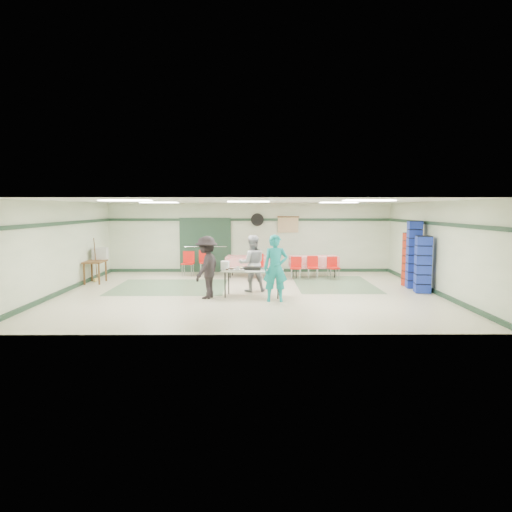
{
  "coord_description": "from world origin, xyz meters",
  "views": [
    {
      "loc": [
        0.14,
        -13.32,
        2.49
      ],
      "look_at": [
        0.22,
        -0.3,
        1.13
      ],
      "focal_mm": 32.0,
      "sensor_mm": 36.0,
      "label": 1
    }
  ],
  "objects_px": {
    "chair_a": "(313,265)",
    "chair_d": "(257,264)",
    "serving_table": "(253,272)",
    "dining_table_b": "(253,261)",
    "broom": "(96,259)",
    "crate_stack_blue_a": "(423,264)",
    "volunteer_teal": "(276,268)",
    "chair_loose_a": "(205,260)",
    "crate_stack_red": "(410,260)",
    "chair_b": "(296,266)",
    "chair_c": "(333,266)",
    "dining_table_a": "(314,261)",
    "volunteer_dark": "(207,267)",
    "chair_loose_b": "(188,261)",
    "office_printer": "(100,253)",
    "printer_table": "(95,264)",
    "crate_stack_blue_b": "(414,255)",
    "volunteer_grey": "(252,263)"
  },
  "relations": [
    {
      "from": "chair_a",
      "to": "chair_d",
      "type": "relative_size",
      "value": 0.9
    },
    {
      "from": "chair_b",
      "to": "chair_d",
      "type": "relative_size",
      "value": 0.88
    },
    {
      "from": "volunteer_grey",
      "to": "crate_stack_blue_b",
      "type": "xyz_separation_m",
      "value": [
        5.05,
        0.54,
        0.21
      ]
    },
    {
      "from": "broom",
      "to": "crate_stack_blue_a",
      "type": "bearing_deg",
      "value": -1.33
    },
    {
      "from": "chair_loose_b",
      "to": "crate_stack_blue_b",
      "type": "relative_size",
      "value": 0.43
    },
    {
      "from": "crate_stack_red",
      "to": "printer_table",
      "type": "xyz_separation_m",
      "value": [
        -10.3,
        0.72,
        -0.21
      ]
    },
    {
      "from": "dining_table_a",
      "to": "chair_d",
      "type": "height_order",
      "value": "chair_d"
    },
    {
      "from": "chair_loose_b",
      "to": "crate_stack_red",
      "type": "distance_m",
      "value": 7.76
    },
    {
      "from": "office_printer",
      "to": "chair_b",
      "type": "bearing_deg",
      "value": -7.78
    },
    {
      "from": "office_printer",
      "to": "chair_loose_b",
      "type": "bearing_deg",
      "value": 10.34
    },
    {
      "from": "volunteer_teal",
      "to": "dining_table_b",
      "type": "height_order",
      "value": "volunteer_teal"
    },
    {
      "from": "volunteer_dark",
      "to": "chair_d",
      "type": "height_order",
      "value": "volunteer_dark"
    },
    {
      "from": "volunteer_grey",
      "to": "volunteer_dark",
      "type": "xyz_separation_m",
      "value": [
        -1.25,
        -1.03,
        0.02
      ]
    },
    {
      "from": "chair_c",
      "to": "chair_d",
      "type": "bearing_deg",
      "value": 170.3
    },
    {
      "from": "office_printer",
      "to": "broom",
      "type": "height_order",
      "value": "broom"
    },
    {
      "from": "chair_d",
      "to": "crate_stack_blue_b",
      "type": "distance_m",
      "value": 5.21
    },
    {
      "from": "dining_table_b",
      "to": "chair_loose_a",
      "type": "height_order",
      "value": "chair_loose_a"
    },
    {
      "from": "chair_loose_a",
      "to": "serving_table",
      "type": "bearing_deg",
      "value": -77.82
    },
    {
      "from": "chair_c",
      "to": "dining_table_b",
      "type": "bearing_deg",
      "value": 158.93
    },
    {
      "from": "chair_c",
      "to": "office_printer",
      "type": "height_order",
      "value": "office_printer"
    },
    {
      "from": "volunteer_dark",
      "to": "dining_table_a",
      "type": "bearing_deg",
      "value": 155.88
    },
    {
      "from": "volunteer_teal",
      "to": "dining_table_a",
      "type": "height_order",
      "value": "volunteer_teal"
    },
    {
      "from": "volunteer_teal",
      "to": "chair_loose_a",
      "type": "height_order",
      "value": "volunteer_teal"
    },
    {
      "from": "serving_table",
      "to": "dining_table_b",
      "type": "xyz_separation_m",
      "value": [
        0.02,
        3.68,
        -0.14
      ]
    },
    {
      "from": "chair_d",
      "to": "broom",
      "type": "distance_m",
      "value": 5.53
    },
    {
      "from": "chair_loose_a",
      "to": "crate_stack_red",
      "type": "xyz_separation_m",
      "value": [
        6.81,
        -2.49,
        0.28
      ]
    },
    {
      "from": "chair_loose_b",
      "to": "office_printer",
      "type": "relative_size",
      "value": 1.86
    },
    {
      "from": "crate_stack_blue_a",
      "to": "broom",
      "type": "xyz_separation_m",
      "value": [
        -10.38,
        2.13,
        -0.08
      ]
    },
    {
      "from": "chair_d",
      "to": "crate_stack_blue_a",
      "type": "distance_m",
      "value": 5.51
    },
    {
      "from": "printer_table",
      "to": "broom",
      "type": "relative_size",
      "value": 0.63
    },
    {
      "from": "volunteer_dark",
      "to": "broom",
      "type": "distance_m",
      "value": 5.02
    },
    {
      "from": "office_printer",
      "to": "broom",
      "type": "xyz_separation_m",
      "value": [
        -0.08,
        -0.25,
        -0.17
      ]
    },
    {
      "from": "dining_table_a",
      "to": "office_printer",
      "type": "xyz_separation_m",
      "value": [
        -7.49,
        -0.73,
        0.37
      ]
    },
    {
      "from": "volunteer_teal",
      "to": "chair_loose_a",
      "type": "relative_size",
      "value": 1.91
    },
    {
      "from": "serving_table",
      "to": "volunteer_dark",
      "type": "bearing_deg",
      "value": -162.97
    },
    {
      "from": "broom",
      "to": "chair_loose_a",
      "type": "bearing_deg",
      "value": 32.67
    },
    {
      "from": "chair_loose_a",
      "to": "office_printer",
      "type": "height_order",
      "value": "office_printer"
    },
    {
      "from": "chair_d",
      "to": "chair_loose_a",
      "type": "distance_m",
      "value": 2.21
    },
    {
      "from": "volunteer_dark",
      "to": "crate_stack_blue_b",
      "type": "height_order",
      "value": "crate_stack_blue_b"
    },
    {
      "from": "dining_table_a",
      "to": "broom",
      "type": "height_order",
      "value": "broom"
    },
    {
      "from": "volunteer_dark",
      "to": "serving_table",
      "type": "bearing_deg",
      "value": 117.45
    },
    {
      "from": "dining_table_b",
      "to": "chair_b",
      "type": "bearing_deg",
      "value": -16.06
    },
    {
      "from": "chair_b",
      "to": "office_printer",
      "type": "distance_m",
      "value": 6.81
    },
    {
      "from": "dining_table_a",
      "to": "office_printer",
      "type": "height_order",
      "value": "office_printer"
    },
    {
      "from": "chair_b",
      "to": "crate_stack_blue_a",
      "type": "relative_size",
      "value": 0.47
    },
    {
      "from": "volunteer_grey",
      "to": "chair_loose_a",
      "type": "bearing_deg",
      "value": -70.42
    },
    {
      "from": "volunteer_teal",
      "to": "chair_c",
      "type": "relative_size",
      "value": 2.22
    },
    {
      "from": "serving_table",
      "to": "chair_b",
      "type": "height_order",
      "value": "chair_b"
    },
    {
      "from": "chair_b",
      "to": "broom",
      "type": "xyz_separation_m",
      "value": [
        -6.87,
        -0.41,
        0.28
      ]
    },
    {
      "from": "chair_a",
      "to": "chair_c",
      "type": "distance_m",
      "value": 0.7
    }
  ]
}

